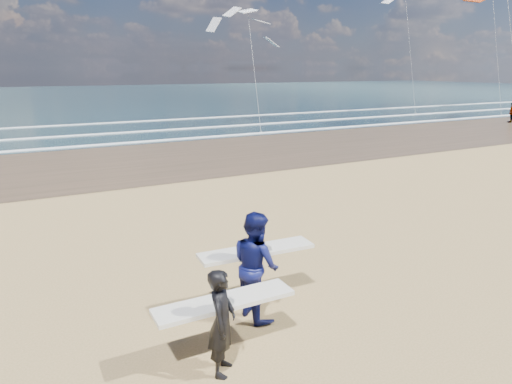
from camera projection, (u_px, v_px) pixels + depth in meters
wet_sand_strip at (385, 136)px, 30.49m from camera, size 220.00×12.00×0.01m
ocean at (158, 95)px, 76.63m from camera, size 220.00×100.00×0.02m
foam_breakers at (302, 120)px, 39.11m from camera, size 220.00×11.70×0.05m
surfer_near at (222, 319)px, 6.67m from camera, size 2.20×0.97×1.64m
surfer_far at (256, 264)px, 8.15m from camera, size 2.23×1.18×1.98m
beachgoer_1 at (511, 113)px, 37.83m from camera, size 0.97×0.96×1.65m
kite_0 at (508, 8)px, 32.68m from camera, size 7.68×4.94×14.04m
kite_1 at (252, 54)px, 33.27m from camera, size 5.86×4.74×9.65m
kite_2 at (495, 24)px, 44.29m from camera, size 6.24×4.79×15.36m
kite_5 at (409, 35)px, 45.72m from camera, size 5.57×4.71×14.08m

